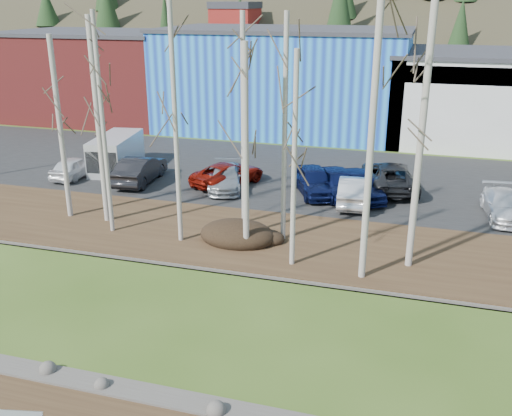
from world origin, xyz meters
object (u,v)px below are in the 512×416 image
(car_2, at_px, (228,174))
(car_6, at_px, (389,176))
(car_3, at_px, (226,177))
(car_8, at_px, (360,185))
(car_4, at_px, (314,181))
(car_9, at_px, (338,183))
(car_1, at_px, (140,169))
(car_7, at_px, (504,205))
(car_5, at_px, (354,190))
(van_grey, at_px, (115,154))
(car_0, at_px, (74,167))

(car_2, height_order, car_6, car_6)
(car_3, distance_m, car_8, 7.69)
(car_4, distance_m, car_9, 1.37)
(car_1, relative_size, car_8, 1.07)
(car_4, bearing_deg, car_7, -31.24)
(car_5, distance_m, van_grey, 15.65)
(car_5, bearing_deg, car_7, 175.37)
(car_1, relative_size, car_6, 0.84)
(car_7, xyz_separation_m, car_8, (-7.28, 0.99, 0.12))
(car_0, height_order, car_6, car_6)
(car_0, bearing_deg, car_9, -177.41)
(car_0, relative_size, car_3, 0.84)
(car_4, bearing_deg, car_6, 1.27)
(car_1, height_order, car_7, car_1)
(car_3, height_order, van_grey, van_grey)
(car_7, distance_m, car_8, 7.35)
(car_1, xyz_separation_m, car_8, (12.97, 0.78, -0.02))
(van_grey, bearing_deg, car_0, -136.66)
(car_7, bearing_deg, car_4, 169.03)
(car_1, distance_m, car_9, 11.79)
(car_4, height_order, car_7, car_4)
(car_6, distance_m, van_grey, 17.14)
(car_2, height_order, car_9, car_9)
(car_2, bearing_deg, car_8, -158.09)
(car_5, bearing_deg, car_4, -27.34)
(car_7, xyz_separation_m, van_grey, (-22.99, 2.14, 0.44))
(car_5, distance_m, car_6, 3.41)
(car_7, height_order, van_grey, van_grey)
(car_4, distance_m, van_grey, 13.18)
(car_3, bearing_deg, car_2, 81.59)
(car_6, height_order, car_7, car_6)
(car_3, xyz_separation_m, car_6, (9.09, 2.46, 0.14))
(car_4, height_order, van_grey, van_grey)
(car_2, bearing_deg, van_grey, 16.90)
(car_4, bearing_deg, car_5, -48.21)
(car_5, height_order, van_grey, van_grey)
(car_4, xyz_separation_m, car_8, (2.58, 0.00, 0.00))
(car_2, distance_m, car_8, 7.77)
(car_7, bearing_deg, car_5, 174.77)
(car_0, bearing_deg, car_6, -171.83)
(car_4, distance_m, car_5, 2.57)
(car_7, bearing_deg, car_8, 167.02)
(car_0, bearing_deg, car_5, 179.08)
(car_0, height_order, car_5, car_5)
(car_2, xyz_separation_m, car_8, (7.77, -0.22, 0.10))
(car_9, bearing_deg, car_3, 158.46)
(car_0, xyz_separation_m, van_grey, (1.66, 2.12, 0.44))
(car_6, bearing_deg, car_3, 1.97)
(van_grey, bearing_deg, car_1, -43.76)
(car_0, height_order, car_1, car_1)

